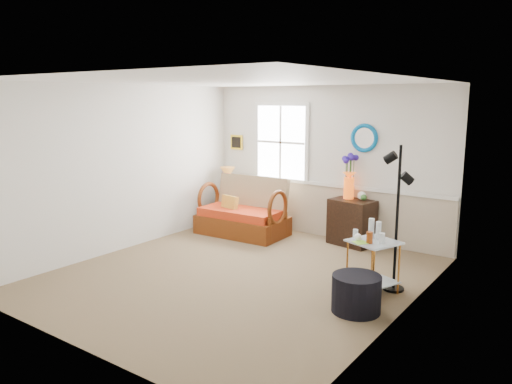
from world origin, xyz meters
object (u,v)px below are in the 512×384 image
Objects in this scene: cabinet at (352,222)px; floor_lamp at (397,219)px; ottoman at (356,294)px; loveseat at (242,207)px; side_table at (373,267)px; lamp_stand at (229,208)px.

floor_lamp is (1.29, -1.53, 0.54)m from cabinet.
floor_lamp reaches higher than ottoman.
loveseat is 2.77× the size of ottoman.
side_table is 0.66m from ottoman.
floor_lamp reaches higher than cabinet.
loveseat is at bearing 148.23° from ottoman.
floor_lamp reaches higher than lamp_stand.
ottoman is at bearing -34.13° from loveseat.
loveseat reaches higher than cabinet.
loveseat is at bearing 155.84° from floor_lamp.
loveseat reaches higher than ottoman.
loveseat is 1.93m from cabinet.
lamp_stand is at bearing 152.00° from floor_lamp.
cabinet is (1.85, 0.54, -0.13)m from loveseat.
ottoman is at bearing -53.26° from cabinet.
cabinet is at bearing 121.84° from side_table.
lamp_stand is at bearing -168.63° from cabinet.
lamp_stand is 4.18m from floor_lamp.
loveseat is at bearing -35.80° from lamp_stand.
side_table is at bearing -47.38° from cabinet.
side_table is at bearing 96.86° from ottoman.
cabinet is at bearing 13.93° from loveseat.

